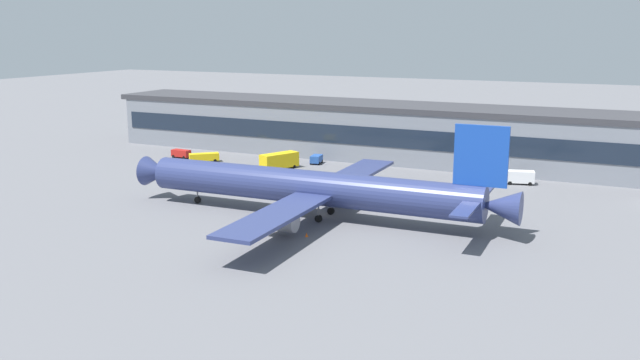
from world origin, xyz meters
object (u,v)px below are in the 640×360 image
Objects in this scene: fuel_truck at (280,160)px; crew_van at (519,177)px; belt_loader at (205,157)px; traffic_cone_0 at (307,235)px; traffic_cone_2 at (241,237)px; airliner at (314,188)px; traffic_cone_1 at (273,226)px; follow_me_car at (181,153)px; baggage_tug at (316,159)px.

fuel_truck is 47.97m from crew_van.
belt_loader is 66.48m from crew_van.
fuel_truck is at bearing 123.38° from traffic_cone_0.
traffic_cone_0 is at bearing 33.49° from traffic_cone_2.
airliner reaches higher than crew_van.
traffic_cone_0 is 0.80× the size of traffic_cone_1.
follow_me_car is at bearing 134.23° from traffic_cone_2.
fuel_truck is 12.32× the size of traffic_cone_1.
traffic_cone_2 is (45.20, -46.43, -0.81)m from follow_me_car.
traffic_cone_0 is (45.00, -39.60, -0.87)m from belt_loader.
traffic_cone_1 reaches higher than traffic_cone_2.
follow_me_car is at bearing 166.95° from belt_loader.
belt_loader is 8.44× the size of traffic_cone_1.
follow_me_car is (-49.23, 31.66, -3.54)m from airliner.
follow_me_car is at bearing 141.89° from traffic_cone_0.
crew_van is 52.96m from traffic_cone_1.
fuel_truck reaches higher than traffic_cone_2.
follow_me_car is at bearing -167.15° from baggage_tug.
airliner is at bearing -35.77° from belt_loader.
belt_loader is at bearing -178.58° from fuel_truck.
airliner reaches higher than baggage_tug.
traffic_cone_2 is at bearing -50.02° from belt_loader.
fuel_truck is 48.01m from traffic_cone_0.
follow_me_car is at bearing 139.51° from traffic_cone_1.
traffic_cone_2 is at bearing -45.77° from follow_me_car.
traffic_cone_2 is (-4.03, -14.77, -4.35)m from airliner.
traffic_cone_0 is (22.04, -48.42, -0.80)m from baggage_tug.
baggage_tug is 6.78× the size of traffic_cone_0.
belt_loader is 10.71× the size of traffic_cone_2.
belt_loader is at bearing 135.60° from traffic_cone_1.
baggage_tug reaches higher than traffic_cone_0.
crew_van is (24.62, 37.32, -3.17)m from airliner.
traffic_cone_1 is (38.63, -37.83, -0.79)m from belt_loader.
follow_me_car is at bearing -175.62° from crew_van.
traffic_cone_2 is at bearing -146.51° from traffic_cone_0.
baggage_tug is at bearing 62.49° from fuel_truck.
baggage_tug is at bearing 12.85° from follow_me_car.
fuel_truck is 1.58× the size of crew_van.
belt_loader is 54.07m from traffic_cone_1.
traffic_cone_2 is (-1.22, -6.80, -0.08)m from traffic_cone_1.
traffic_cone_0 is at bearing -38.11° from follow_me_car.
follow_me_car is 31.54m from baggage_tug.
crew_van reaches higher than traffic_cone_1.
traffic_cone_1 is at bearing 164.41° from traffic_cone_0.
crew_van is 51.57m from traffic_cone_0.
traffic_cone_0 is at bearing -114.11° from crew_van.
airliner is 13.95× the size of follow_me_car.
belt_loader is (-41.44, 29.86, -3.48)m from airliner.
traffic_cone_1 is at bearing -71.42° from baggage_tug.
baggage_tug is 53.21m from traffic_cone_0.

